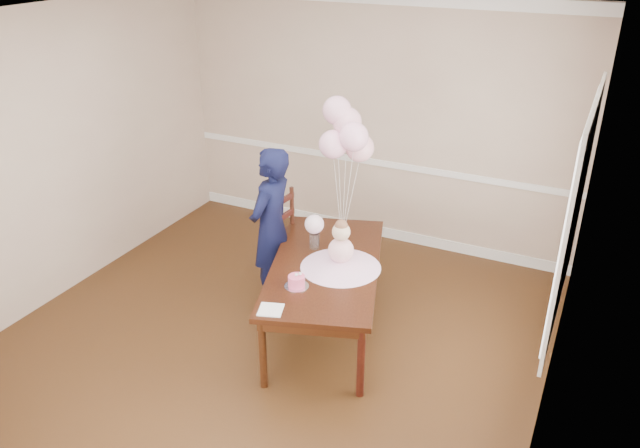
% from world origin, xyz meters
% --- Properties ---
extents(floor, '(4.50, 5.00, 0.00)m').
position_xyz_m(floor, '(0.00, 0.00, 0.00)').
color(floor, '#331C0C').
rests_on(floor, ground).
extents(ceiling, '(4.50, 5.00, 0.02)m').
position_xyz_m(ceiling, '(0.00, 0.00, 2.70)').
color(ceiling, silver).
rests_on(ceiling, wall_back).
extents(wall_back, '(4.50, 0.02, 2.70)m').
position_xyz_m(wall_back, '(0.00, 2.50, 1.35)').
color(wall_back, tan).
rests_on(wall_back, floor).
extents(wall_left, '(0.02, 5.00, 2.70)m').
position_xyz_m(wall_left, '(-2.25, 0.00, 1.35)').
color(wall_left, tan).
rests_on(wall_left, floor).
extents(wall_right, '(0.02, 5.00, 2.70)m').
position_xyz_m(wall_right, '(2.25, 0.00, 1.35)').
color(wall_right, tan).
rests_on(wall_right, floor).
extents(chair_rail_trim, '(4.50, 0.02, 0.07)m').
position_xyz_m(chair_rail_trim, '(0.00, 2.49, 0.90)').
color(chair_rail_trim, white).
rests_on(chair_rail_trim, wall_back).
extents(baseboard_trim, '(4.50, 0.02, 0.12)m').
position_xyz_m(baseboard_trim, '(0.00, 2.49, 0.06)').
color(baseboard_trim, white).
rests_on(baseboard_trim, floor).
extents(window_frame, '(0.02, 1.66, 1.56)m').
position_xyz_m(window_frame, '(2.23, 0.50, 1.55)').
color(window_frame, white).
rests_on(window_frame, wall_right).
extents(window_blinds, '(0.01, 1.50, 1.40)m').
position_xyz_m(window_blinds, '(2.21, 0.50, 1.55)').
color(window_blinds, white).
rests_on(window_blinds, wall_right).
extents(dining_table_top, '(1.41, 1.99, 0.05)m').
position_xyz_m(dining_table_top, '(0.36, 0.54, 0.65)').
color(dining_table_top, black).
rests_on(dining_table_top, table_leg_fl).
extents(table_apron, '(1.30, 1.88, 0.09)m').
position_xyz_m(table_apron, '(0.36, 0.54, 0.59)').
color(table_apron, black).
rests_on(table_apron, table_leg_fl).
extents(table_leg_fl, '(0.08, 0.08, 0.63)m').
position_xyz_m(table_leg_fl, '(0.25, -0.37, 0.32)').
color(table_leg_fl, black).
rests_on(table_leg_fl, floor).
extents(table_leg_fr, '(0.08, 0.08, 0.63)m').
position_xyz_m(table_leg_fr, '(0.97, -0.14, 0.32)').
color(table_leg_fr, black).
rests_on(table_leg_fr, floor).
extents(table_leg_bl, '(0.08, 0.08, 0.63)m').
position_xyz_m(table_leg_bl, '(-0.26, 1.21, 0.32)').
color(table_leg_bl, black).
rests_on(table_leg_bl, floor).
extents(table_leg_br, '(0.08, 0.08, 0.63)m').
position_xyz_m(table_leg_br, '(0.46, 1.44, 0.32)').
color(table_leg_br, black).
rests_on(table_leg_br, floor).
extents(baby_skirt, '(0.86, 0.86, 0.09)m').
position_xyz_m(baby_skirt, '(0.50, 0.54, 0.72)').
color(baby_skirt, '#FFBBE8').
rests_on(baby_skirt, dining_table_top).
extents(baby_torso, '(0.22, 0.22, 0.22)m').
position_xyz_m(baby_torso, '(0.50, 0.54, 0.84)').
color(baby_torso, '#FFA1D4').
rests_on(baby_torso, baby_skirt).
extents(baby_head, '(0.15, 0.15, 0.15)m').
position_xyz_m(baby_head, '(0.50, 0.54, 1.01)').
color(baby_head, beige).
rests_on(baby_head, baby_torso).
extents(baby_hair, '(0.11, 0.11, 0.11)m').
position_xyz_m(baby_hair, '(0.50, 0.54, 1.06)').
color(baby_hair, brown).
rests_on(baby_hair, baby_head).
extents(cake_platter, '(0.25, 0.25, 0.01)m').
position_xyz_m(cake_platter, '(0.31, 0.09, 0.68)').
color(cake_platter, silver).
rests_on(cake_platter, dining_table_top).
extents(birthday_cake, '(0.17, 0.17, 0.09)m').
position_xyz_m(birthday_cake, '(0.31, 0.09, 0.73)').
color(birthday_cake, '#FF5083').
rests_on(birthday_cake, cake_platter).
extents(cake_flower_a, '(0.03, 0.03, 0.03)m').
position_xyz_m(cake_flower_a, '(0.31, 0.09, 0.79)').
color(cake_flower_a, silver).
rests_on(cake_flower_a, birthday_cake).
extents(cake_flower_b, '(0.03, 0.03, 0.03)m').
position_xyz_m(cake_flower_b, '(0.33, 0.12, 0.79)').
color(cake_flower_b, white).
rests_on(cake_flower_b, birthday_cake).
extents(rose_vase_near, '(0.11, 0.11, 0.14)m').
position_xyz_m(rose_vase_near, '(0.14, 0.75, 0.75)').
color(rose_vase_near, silver).
rests_on(rose_vase_near, dining_table_top).
extents(roses_near, '(0.17, 0.17, 0.17)m').
position_xyz_m(roses_near, '(0.14, 0.75, 0.91)').
color(roses_near, white).
rests_on(roses_near, rose_vase_near).
extents(napkin, '(0.23, 0.23, 0.01)m').
position_xyz_m(napkin, '(0.29, -0.29, 0.68)').
color(napkin, white).
rests_on(napkin, dining_table_top).
extents(balloon_weight, '(0.05, 0.05, 0.02)m').
position_xyz_m(balloon_weight, '(0.29, 1.04, 0.69)').
color(balloon_weight, silver).
rests_on(balloon_weight, dining_table_top).
extents(balloon_a, '(0.25, 0.25, 0.25)m').
position_xyz_m(balloon_a, '(0.20, 1.01, 1.58)').
color(balloon_a, '#FFB4D2').
rests_on(balloon_a, balloon_ribbon_a).
extents(balloon_b, '(0.25, 0.25, 0.25)m').
position_xyz_m(balloon_b, '(0.39, 1.02, 1.67)').
color(balloon_b, '#FFB4D5').
rests_on(balloon_b, balloon_ribbon_b).
extents(balloon_c, '(0.25, 0.25, 0.25)m').
position_xyz_m(balloon_c, '(0.28, 1.13, 1.76)').
color(balloon_c, '#F1AAC0').
rests_on(balloon_c, balloon_ribbon_c).
extents(balloon_d, '(0.25, 0.25, 0.25)m').
position_xyz_m(balloon_d, '(0.19, 1.12, 1.85)').
color(balloon_d, '#EAA6BF').
rests_on(balloon_d, balloon_ribbon_d).
extents(balloon_e, '(0.25, 0.25, 0.25)m').
position_xyz_m(balloon_e, '(0.40, 1.15, 1.53)').
color(balloon_e, '#FFB4C2').
rests_on(balloon_e, balloon_ribbon_e).
extents(balloon_ribbon_a, '(0.08, 0.03, 0.75)m').
position_xyz_m(balloon_ribbon_a, '(0.25, 1.02, 1.06)').
color(balloon_ribbon_a, white).
rests_on(balloon_ribbon_a, balloon_weight).
extents(balloon_ribbon_b, '(0.10, 0.02, 0.84)m').
position_xyz_m(balloon_ribbon_b, '(0.34, 1.03, 1.11)').
color(balloon_ribbon_b, white).
rests_on(balloon_ribbon_b, balloon_weight).
extents(balloon_ribbon_c, '(0.01, 0.09, 0.93)m').
position_xyz_m(balloon_ribbon_c, '(0.28, 1.08, 1.15)').
color(balloon_ribbon_c, white).
rests_on(balloon_ribbon_c, balloon_weight).
extents(balloon_ribbon_d, '(0.10, 0.07, 1.02)m').
position_xyz_m(balloon_ribbon_d, '(0.24, 1.08, 1.20)').
color(balloon_ribbon_d, white).
rests_on(balloon_ribbon_d, balloon_weight).
extents(balloon_ribbon_e, '(0.10, 0.10, 0.70)m').
position_xyz_m(balloon_ribbon_e, '(0.34, 1.09, 1.04)').
color(balloon_ribbon_e, white).
rests_on(balloon_ribbon_e, balloon_weight).
extents(dining_chair_seat, '(0.51, 0.51, 0.05)m').
position_xyz_m(dining_chair_seat, '(-0.09, 0.90, 0.47)').
color(dining_chair_seat, '#321A0D').
rests_on(dining_chair_seat, chair_leg_fl).
extents(chair_leg_fl, '(0.05, 0.05, 0.45)m').
position_xyz_m(chair_leg_fl, '(-0.29, 0.74, 0.22)').
color(chair_leg_fl, '#3C1E10').
rests_on(chair_leg_fl, floor).
extents(chair_leg_fr, '(0.05, 0.05, 0.45)m').
position_xyz_m(chair_leg_fr, '(0.08, 0.69, 0.22)').
color(chair_leg_fr, '#3C1710').
rests_on(chair_leg_fr, floor).
extents(chair_leg_bl, '(0.05, 0.05, 0.45)m').
position_xyz_m(chair_leg_bl, '(-0.25, 1.11, 0.22)').
color(chair_leg_bl, '#3D1410').
rests_on(chair_leg_bl, floor).
extents(chair_leg_br, '(0.05, 0.05, 0.45)m').
position_xyz_m(chair_leg_br, '(0.12, 1.06, 0.22)').
color(chair_leg_br, black).
rests_on(chair_leg_br, floor).
extents(chair_back_post_l, '(0.05, 0.05, 0.58)m').
position_xyz_m(chair_back_post_l, '(-0.31, 0.74, 0.77)').
color(chair_back_post_l, '#37130F').
rests_on(chair_back_post_l, dining_chair_seat).
extents(chair_back_post_r, '(0.05, 0.05, 0.58)m').
position_xyz_m(chair_back_post_r, '(-0.27, 1.11, 0.77)').
color(chair_back_post_r, '#36170E').
rests_on(chair_back_post_r, dining_chair_seat).
extents(chair_slat_low, '(0.08, 0.41, 0.05)m').
position_xyz_m(chair_slat_low, '(-0.29, 0.92, 0.64)').
color(chair_slat_low, black).
rests_on(chair_slat_low, dining_chair_seat).
extents(chair_slat_mid, '(0.08, 0.41, 0.05)m').
position_xyz_m(chair_slat_mid, '(-0.29, 0.92, 0.81)').
color(chair_slat_mid, '#39130F').
rests_on(chair_slat_mid, dining_chair_seat).
extents(chair_slat_top, '(0.08, 0.41, 0.05)m').
position_xyz_m(chair_slat_top, '(-0.29, 0.92, 0.97)').
color(chair_slat_top, black).
rests_on(chair_slat_top, dining_chair_seat).
extents(woman, '(0.39, 0.57, 1.55)m').
position_xyz_m(woman, '(-0.29, 0.75, 0.78)').
color(woman, black).
rests_on(woman, floor).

